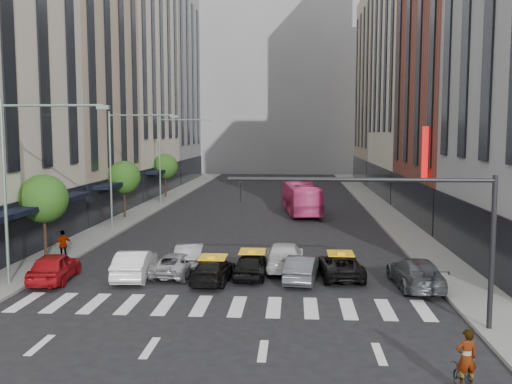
% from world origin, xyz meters
% --- Properties ---
extents(ground, '(160.00, 160.00, 0.00)m').
position_xyz_m(ground, '(0.00, 0.00, 0.00)').
color(ground, black).
rests_on(ground, ground).
extents(sidewalk_left, '(3.00, 96.00, 0.15)m').
position_xyz_m(sidewalk_left, '(-11.50, 30.00, 0.07)').
color(sidewalk_left, slate).
rests_on(sidewalk_left, ground).
extents(sidewalk_right, '(3.00, 96.00, 0.15)m').
position_xyz_m(sidewalk_right, '(11.50, 30.00, 0.07)').
color(sidewalk_right, slate).
rests_on(sidewalk_right, ground).
extents(building_left_b, '(8.00, 16.00, 24.00)m').
position_xyz_m(building_left_b, '(-17.00, 28.00, 12.00)').
color(building_left_b, tan).
rests_on(building_left_b, ground).
extents(building_left_c, '(8.00, 20.00, 36.00)m').
position_xyz_m(building_left_c, '(-17.00, 46.00, 18.00)').
color(building_left_c, beige).
rests_on(building_left_c, ground).
extents(building_left_d, '(8.00, 18.00, 30.00)m').
position_xyz_m(building_left_d, '(-17.00, 65.00, 15.00)').
color(building_left_d, gray).
rests_on(building_left_d, ground).
extents(building_right_b, '(8.00, 18.00, 26.00)m').
position_xyz_m(building_right_b, '(17.00, 27.00, 13.00)').
color(building_right_b, brown).
rests_on(building_right_b, ground).
extents(building_right_c, '(8.00, 20.00, 40.00)m').
position_xyz_m(building_right_c, '(17.00, 46.00, 20.00)').
color(building_right_c, beige).
rests_on(building_right_c, ground).
extents(building_right_d, '(8.00, 18.00, 28.00)m').
position_xyz_m(building_right_d, '(17.00, 65.00, 14.00)').
color(building_right_d, tan).
rests_on(building_right_d, ground).
extents(building_far, '(30.00, 10.00, 36.00)m').
position_xyz_m(building_far, '(0.00, 85.00, 18.00)').
color(building_far, gray).
rests_on(building_far, ground).
extents(tree_near, '(2.88, 2.88, 4.95)m').
position_xyz_m(tree_near, '(-11.80, 10.00, 3.65)').
color(tree_near, black).
rests_on(tree_near, sidewalk_left).
extents(tree_mid, '(2.88, 2.88, 4.95)m').
position_xyz_m(tree_mid, '(-11.80, 26.00, 3.65)').
color(tree_mid, black).
rests_on(tree_mid, sidewalk_left).
extents(tree_far, '(2.88, 2.88, 4.95)m').
position_xyz_m(tree_far, '(-11.80, 42.00, 3.65)').
color(tree_far, black).
rests_on(tree_far, sidewalk_left).
extents(streetlamp_near, '(5.38, 0.25, 9.00)m').
position_xyz_m(streetlamp_near, '(-10.04, 4.00, 5.90)').
color(streetlamp_near, gray).
rests_on(streetlamp_near, sidewalk_left).
extents(streetlamp_mid, '(5.38, 0.25, 9.00)m').
position_xyz_m(streetlamp_mid, '(-10.04, 20.00, 5.90)').
color(streetlamp_mid, gray).
rests_on(streetlamp_mid, sidewalk_left).
extents(streetlamp_far, '(5.38, 0.25, 9.00)m').
position_xyz_m(streetlamp_far, '(-10.04, 36.00, 5.90)').
color(streetlamp_far, gray).
rests_on(streetlamp_far, sidewalk_left).
extents(traffic_signal, '(10.10, 0.20, 6.00)m').
position_xyz_m(traffic_signal, '(7.69, -1.00, 4.47)').
color(traffic_signal, black).
rests_on(traffic_signal, ground).
extents(liberty_sign, '(0.30, 0.70, 4.00)m').
position_xyz_m(liberty_sign, '(12.60, 20.00, 6.00)').
color(liberty_sign, red).
rests_on(liberty_sign, ground).
extents(car_red, '(2.20, 4.56, 1.50)m').
position_xyz_m(car_red, '(-9.13, 5.07, 0.75)').
color(car_red, '#A00E14').
rests_on(car_red, ground).
extents(car_white_front, '(1.88, 4.64, 1.50)m').
position_xyz_m(car_white_front, '(-5.20, 5.95, 0.75)').
color(car_white_front, silver).
rests_on(car_white_front, ground).
extents(car_silver, '(2.46, 4.50, 1.20)m').
position_xyz_m(car_silver, '(-3.16, 6.79, 0.60)').
color(car_silver, '#A9A8AE').
rests_on(car_silver, ground).
extents(taxi_left, '(2.08, 4.44, 1.25)m').
position_xyz_m(taxi_left, '(-1.04, 5.52, 0.63)').
color(taxi_left, black).
rests_on(taxi_left, ground).
extents(taxi_center, '(2.03, 4.16, 1.37)m').
position_xyz_m(taxi_center, '(0.89, 6.52, 0.68)').
color(taxi_center, black).
rests_on(taxi_center, ground).
extents(car_grey_mid, '(1.97, 4.25, 1.35)m').
position_xyz_m(car_grey_mid, '(3.47, 5.95, 0.67)').
color(car_grey_mid, '#43454B').
rests_on(car_grey_mid, ground).
extents(taxi_right, '(2.41, 4.67, 1.26)m').
position_xyz_m(taxi_right, '(5.47, 6.85, 0.63)').
color(taxi_right, black).
rests_on(taxi_right, ground).
extents(car_grey_curb, '(2.31, 5.13, 1.46)m').
position_xyz_m(car_grey_curb, '(9.00, 5.13, 0.73)').
color(car_grey_curb, '#3E4145').
rests_on(car_grey_curb, ground).
extents(car_row2_left, '(1.74, 4.35, 1.41)m').
position_xyz_m(car_row2_left, '(-2.72, 8.43, 0.70)').
color(car_row2_left, '#97969B').
rests_on(car_row2_left, ground).
extents(car_row2_right, '(2.16, 5.15, 1.48)m').
position_xyz_m(car_row2_right, '(2.51, 8.48, 0.74)').
color(car_row2_right, silver).
rests_on(car_row2_right, ground).
extents(bus, '(3.84, 11.16, 3.05)m').
position_xyz_m(bus, '(3.64, 30.51, 1.52)').
color(bus, '#EE468E').
rests_on(bus, ground).
extents(motorcycle, '(0.82, 1.68, 0.85)m').
position_xyz_m(motorcycle, '(8.04, -6.42, 0.42)').
color(motorcycle, black).
rests_on(motorcycle, ground).
extents(rider, '(0.68, 0.51, 1.72)m').
position_xyz_m(rider, '(8.04, -6.42, 1.71)').
color(rider, gray).
rests_on(rider, motorcycle).
extents(pedestrian_far, '(1.05, 0.98, 1.73)m').
position_xyz_m(pedestrian_far, '(-10.43, 9.34, 1.02)').
color(pedestrian_far, gray).
rests_on(pedestrian_far, sidewalk_left).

